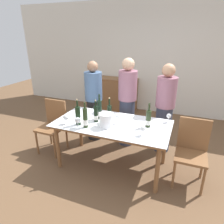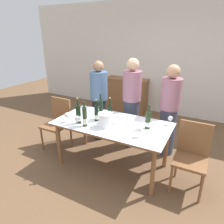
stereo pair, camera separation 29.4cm
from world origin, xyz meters
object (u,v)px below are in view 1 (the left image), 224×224
object	(u,v)px
wine_glass_2	(117,117)
chair_right_end	(192,148)
sideboard_cabinet	(116,94)
wine_bottle_2	(109,114)
dining_table	(112,127)
wine_glass_0	(169,116)
person_guest_left	(127,103)
wine_glass_3	(143,129)
wine_bottle_0	(78,116)
wine_glass_4	(78,120)
wine_bottle_3	(148,119)
ice_bucket	(106,120)
person_host	(94,102)
wine_bottle_1	(96,114)
person_guest_right	(165,110)
wine_bottle_4	(100,110)
wine_bottle_5	(85,118)
chair_left_end	(53,122)
wine_glass_1	(66,118)

from	to	relation	value
wine_glass_2	chair_right_end	size ratio (longest dim) A/B	0.17
sideboard_cabinet	wine_bottle_2	xyz separation A→B (m)	(0.78, -2.39, 0.44)
dining_table	wine_glass_0	world-z (taller)	wine_glass_0
person_guest_left	wine_glass_3	bearing A→B (deg)	-61.59
wine_bottle_0	wine_glass_4	xyz separation A→B (m)	(0.04, -0.09, -0.02)
wine_bottle_3	person_guest_left	distance (m)	0.87
ice_bucket	person_host	distance (m)	1.08
wine_glass_0	wine_glass_2	distance (m)	0.78
wine_bottle_0	wine_glass_3	world-z (taller)	wine_bottle_0
wine_bottle_1	person_guest_right	world-z (taller)	person_guest_right
wine_bottle_4	person_guest_right	xyz separation A→B (m)	(0.92, 0.69, -0.11)
wine_glass_3	chair_right_end	xyz separation A→B (m)	(0.64, 0.30, -0.32)
wine_bottle_0	wine_glass_4	distance (m)	0.10
dining_table	sideboard_cabinet	bearing A→B (deg)	109.12
ice_bucket	wine_bottle_1	bearing A→B (deg)	154.46
wine_glass_0	wine_glass_3	distance (m)	0.62
dining_table	person_guest_right	bearing A→B (deg)	49.29
wine_bottle_5	chair_left_end	world-z (taller)	wine_bottle_5
wine_glass_4	person_guest_left	world-z (taller)	person_guest_left
wine_bottle_1	wine_glass_4	bearing A→B (deg)	-118.61
wine_glass_4	wine_glass_3	bearing A→B (deg)	6.50
wine_bottle_2	person_guest_left	xyz separation A→B (m)	(0.06, 0.71, -0.06)
ice_bucket	wine_glass_4	xyz separation A→B (m)	(-0.37, -0.18, 0.00)
chair_left_end	wine_bottle_4	bearing A→B (deg)	0.36
wine_bottle_2	person_host	size ratio (longest dim) A/B	0.24
wine_bottle_1	chair_left_end	world-z (taller)	wine_bottle_1
ice_bucket	wine_bottle_3	xyz separation A→B (m)	(0.56, 0.22, 0.01)
ice_bucket	wine_bottle_3	size ratio (longest dim) A/B	0.60
wine_bottle_0	wine_glass_3	size ratio (longest dim) A/B	2.86
chair_left_end	person_guest_right	size ratio (longest dim) A/B	0.59
wine_glass_1	chair_right_end	distance (m)	1.85
wine_bottle_1	person_guest_right	distance (m)	1.23
wine_bottle_0	wine_glass_0	world-z (taller)	wine_bottle_0
wine_bottle_5	wine_glass_0	distance (m)	1.25
wine_bottle_1	wine_glass_2	xyz separation A→B (m)	(0.33, 0.06, -0.01)
wine_bottle_5	person_guest_right	world-z (taller)	person_guest_right
wine_bottle_5	chair_right_end	xyz separation A→B (m)	(1.46, 0.36, -0.36)
wine_bottle_3	wine_glass_4	world-z (taller)	wine_bottle_3
wine_bottle_3	person_guest_right	bearing A→B (deg)	78.60
wine_glass_2	wine_bottle_5	bearing A→B (deg)	-142.00
wine_glass_1	person_host	xyz separation A→B (m)	(-0.04, 1.01, -0.08)
wine_bottle_2	wine_bottle_1	bearing A→B (deg)	-155.07
wine_bottle_1	person_host	bearing A→B (deg)	118.52
wine_glass_3	person_guest_right	world-z (taller)	person_guest_right
sideboard_cabinet	chair_right_end	xyz separation A→B (m)	(2.01, -2.35, 0.09)
wine_glass_3	person_host	distance (m)	1.52
wine_bottle_0	wine_bottle_2	bearing A→B (deg)	36.22
dining_table	wine_bottle_2	xyz separation A→B (m)	(-0.06, 0.05, 0.20)
sideboard_cabinet	person_guest_left	distance (m)	1.92
dining_table	wine_glass_0	bearing A→B (deg)	23.95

